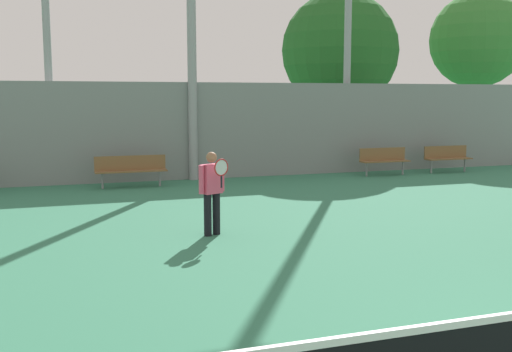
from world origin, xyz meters
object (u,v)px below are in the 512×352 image
at_px(bench_courtside_far, 384,158).
at_px(tennis_player, 212,189).
at_px(tree_green_broad, 340,51).
at_px(tree_dark_dense, 478,41).
at_px(bench_adjacent_court, 447,156).
at_px(bench_by_gate, 131,168).

bearing_deg(bench_courtside_far, tennis_player, -138.83).
relative_size(tree_green_broad, tree_dark_dense, 0.95).
relative_size(bench_courtside_far, tree_dark_dense, 0.24).
relative_size(bench_adjacent_court, tree_green_broad, 0.25).
xyz_separation_m(bench_courtside_far, tree_green_broad, (0.68, 4.65, 3.71)).
xyz_separation_m(tennis_player, bench_courtside_far, (7.34, 6.42, -0.31)).
bearing_deg(tree_dark_dense, bench_by_gate, -162.33).
height_order(bench_adjacent_court, tree_dark_dense, tree_dark_dense).
bearing_deg(bench_by_gate, tree_green_broad, 28.10).
distance_m(tennis_player, bench_adjacent_court, 11.68).
height_order(bench_courtside_far, bench_by_gate, same).
xyz_separation_m(tennis_player, tree_green_broad, (8.02, 11.07, 3.40)).
relative_size(bench_courtside_far, tree_green_broad, 0.25).
distance_m(bench_courtside_far, tree_dark_dense, 9.81).
bearing_deg(bench_by_gate, bench_courtside_far, -0.01).
distance_m(bench_courtside_far, tree_green_broad, 5.99).
bearing_deg(tree_green_broad, tree_dark_dense, 2.06).
bearing_deg(bench_by_gate, tree_dark_dense, 17.67).
distance_m(bench_by_gate, tree_dark_dense, 16.67).
xyz_separation_m(bench_by_gate, tree_green_broad, (8.71, 4.65, 3.71)).
distance_m(tennis_player, tree_green_broad, 14.09).
relative_size(bench_courtside_far, bench_by_gate, 0.84).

